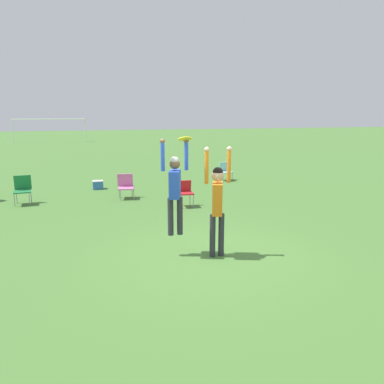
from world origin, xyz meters
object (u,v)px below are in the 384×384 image
(camping_chair_1, at_px, (225,170))
(camping_chair_2, at_px, (126,185))
(camping_chair_0, at_px, (185,191))
(person_defending, at_px, (217,199))
(frisbee, at_px, (185,139))
(camping_chair_3, at_px, (23,188))
(person_jumping, at_px, (175,185))
(cooler_box, at_px, (98,185))

(camping_chair_1, distance_m, camping_chair_2, 5.18)
(camping_chair_0, distance_m, camping_chair_2, 2.41)
(person_defending, bearing_deg, frisbee, -86.53)
(camping_chair_3, bearing_deg, person_defending, 120.33)
(camping_chair_2, bearing_deg, person_jumping, 105.34)
(person_jumping, distance_m, cooler_box, 7.85)
(person_defending, relative_size, camping_chair_1, 2.83)
(person_jumping, height_order, cooler_box, person_jumping)
(person_jumping, relative_size, camping_chair_1, 2.47)
(cooler_box, bearing_deg, camping_chair_3, -143.06)
(frisbee, xyz_separation_m, camping_chair_1, (4.06, 8.16, -1.97))
(frisbee, relative_size, camping_chair_2, 0.32)
(person_jumping, relative_size, camping_chair_0, 2.42)
(frisbee, distance_m, camping_chair_2, 6.18)
(person_jumping, distance_m, person_defending, 0.91)
(camping_chair_0, distance_m, cooler_box, 4.46)
(camping_chair_3, relative_size, cooler_box, 2.36)
(person_jumping, bearing_deg, cooler_box, 29.88)
(person_defending, bearing_deg, camping_chair_1, 178.15)
(frisbee, bearing_deg, person_jumping, 148.95)
(camping_chair_2, xyz_separation_m, camping_chair_3, (-3.33, 0.06, 0.07))
(person_jumping, distance_m, camping_chair_1, 9.16)
(frisbee, distance_m, cooler_box, 8.20)
(camping_chair_3, bearing_deg, camping_chair_2, 172.65)
(camping_chair_1, height_order, camping_chair_3, camping_chair_3)
(camping_chair_1, xyz_separation_m, camping_chair_3, (-7.96, -2.26, 0.08))
(camping_chair_1, xyz_separation_m, camping_chair_2, (-4.63, -2.33, 0.01))
(camping_chair_2, bearing_deg, person_defending, 112.72)
(camping_chair_3, height_order, cooler_box, camping_chair_3)
(frisbee, xyz_separation_m, camping_chair_2, (-0.56, 5.83, -1.96))
(camping_chair_2, height_order, cooler_box, camping_chair_2)
(frisbee, bearing_deg, camping_chair_2, 95.52)
(person_jumping, bearing_deg, frisbee, -100.52)
(camping_chair_0, height_order, camping_chair_2, camping_chair_2)
(person_jumping, distance_m, camping_chair_0, 4.31)
(person_jumping, height_order, person_defending, person_jumping)
(camping_chair_0, relative_size, camping_chair_3, 0.88)
(camping_chair_0, bearing_deg, person_defending, 87.30)
(camping_chair_1, bearing_deg, frisbee, 54.16)
(camping_chair_0, relative_size, cooler_box, 2.07)
(camping_chair_1, height_order, camping_chair_2, camping_chair_2)
(person_defending, bearing_deg, camping_chair_2, -148.31)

